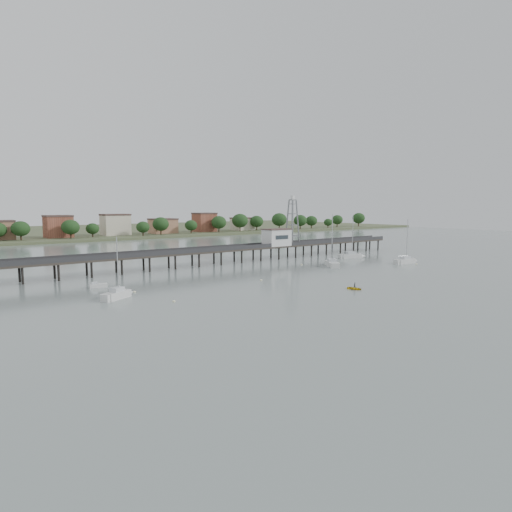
{
  "coord_description": "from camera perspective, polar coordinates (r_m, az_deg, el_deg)",
  "views": [
    {
      "loc": [
        -59.8,
        -40.43,
        15.91
      ],
      "look_at": [
        3.25,
        42.0,
        4.0
      ],
      "focal_mm": 30.0,
      "sensor_mm": 36.0,
      "label": 1
    }
  ],
  "objects": [
    {
      "name": "sailboat_c",
      "position": [
        118.6,
        9.94,
        -0.95
      ],
      "size": [
        7.34,
        8.95,
        14.89
      ],
      "rotation": [
        0.0,
        0.0,
        0.96
      ],
      "color": "silver",
      "rests_on": "ground"
    },
    {
      "name": "ground_plane",
      "position": [
        73.91,
        18.19,
        -6.22
      ],
      "size": [
        500.0,
        500.0,
        0.0
      ],
      "primitive_type": "plane",
      "color": "slate",
      "rests_on": "ground"
    },
    {
      "name": "dinghy_occupant",
      "position": [
        85.48,
        13.01,
        -4.35
      ],
      "size": [
        0.45,
        1.13,
        0.27
      ],
      "primitive_type": "imported",
      "rotation": [
        0.0,
        0.0,
        3.18
      ],
      "color": "black",
      "rests_on": "ground"
    },
    {
      "name": "far_shore",
      "position": [
        286.78,
        -25.28,
        2.93
      ],
      "size": [
        500.0,
        170.0,
        10.4
      ],
      "color": "#475133",
      "rests_on": "ground"
    },
    {
      "name": "white_tender",
      "position": [
        90.63,
        -20.32,
        -3.72
      ],
      "size": [
        3.49,
        2.05,
        1.27
      ],
      "rotation": [
        0.0,
        0.0,
        -0.22
      ],
      "color": "silver",
      "rests_on": "ground"
    },
    {
      "name": "pier",
      "position": [
        117.51,
        -6.6,
        0.59
      ],
      "size": [
        150.0,
        5.0,
        5.5
      ],
      "color": "#2D2823",
      "rests_on": "ground"
    },
    {
      "name": "sailboat_d",
      "position": [
        129.32,
        19.65,
        -0.62
      ],
      "size": [
        8.32,
        3.57,
        13.33
      ],
      "rotation": [
        0.0,
        0.0,
        -0.16
      ],
      "color": "silver",
      "rests_on": "ground"
    },
    {
      "name": "lattice_tower",
      "position": [
        135.81,
        4.88,
        4.49
      ],
      "size": [
        3.2,
        3.2,
        15.5
      ],
      "color": "slate",
      "rests_on": "ground"
    },
    {
      "name": "yellow_dinghy",
      "position": [
        85.48,
        13.01,
        -4.35
      ],
      "size": [
        2.22,
        1.12,
        2.99
      ],
      "primitive_type": "imported",
      "rotation": [
        0.0,
        0.0,
        0.24
      ],
      "color": "yellow",
      "rests_on": "ground"
    },
    {
      "name": "pier_building",
      "position": [
        131.76,
        2.76,
        2.52
      ],
      "size": [
        8.4,
        5.4,
        5.3
      ],
      "color": "silver",
      "rests_on": "ground"
    },
    {
      "name": "sailboat_a",
      "position": [
        79.31,
        -17.56,
        -4.85
      ],
      "size": [
        6.87,
        4.98,
        11.31
      ],
      "rotation": [
        0.0,
        0.0,
        0.5
      ],
      "color": "silver",
      "rests_on": "ground"
    },
    {
      "name": "sailboat_e",
      "position": [
        137.42,
        13.03,
        -0.0
      ],
      "size": [
        8.64,
        5.26,
        13.75
      ],
      "rotation": [
        0.0,
        0.0,
        -0.37
      ],
      "color": "silver",
      "rests_on": "ground"
    },
    {
      "name": "mooring_buoys",
      "position": [
        96.76,
        2.6,
        -2.88
      ],
      "size": [
        78.31,
        21.34,
        0.39
      ],
      "color": "#FAF7C2",
      "rests_on": "ground"
    }
  ]
}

